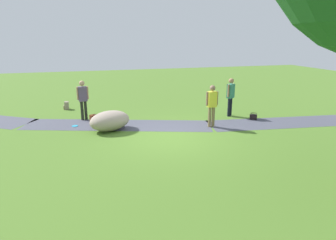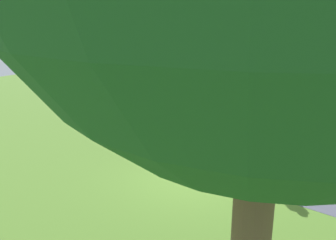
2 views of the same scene
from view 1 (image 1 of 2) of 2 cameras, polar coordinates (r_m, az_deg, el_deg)
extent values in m
plane|color=#4C7327|center=(11.27, 0.57, -3.36)|extent=(48.00, 48.00, 0.00)
cube|color=#484957|center=(14.50, 23.48, -0.32)|extent=(8.15, 2.66, 0.01)
cube|color=#484957|center=(13.01, -9.61, -0.94)|extent=(8.13, 4.10, 0.01)
ellipsoid|color=#A39082|center=(12.26, -11.06, -0.13)|extent=(2.02, 1.76, 0.79)
cylinder|color=black|center=(14.56, 11.88, 2.51)|extent=(0.13, 0.13, 0.88)
cylinder|color=black|center=(14.42, 11.57, 2.40)|extent=(0.13, 0.13, 0.88)
cube|color=#358467|center=(14.34, 11.90, 5.45)|extent=(0.43, 0.40, 0.66)
cylinder|color=#A67956|center=(14.52, 12.32, 5.70)|extent=(0.08, 0.08, 0.59)
cylinder|color=#A67956|center=(14.14, 11.48, 5.48)|extent=(0.08, 0.08, 0.59)
sphere|color=#A67956|center=(14.26, 12.01, 7.34)|extent=(0.24, 0.24, 0.24)
cylinder|color=black|center=(14.06, -15.45, 1.79)|extent=(0.13, 0.13, 0.87)
cylinder|color=black|center=(14.05, -16.10, 1.73)|extent=(0.13, 0.13, 0.87)
cube|color=#594A64|center=(13.90, -16.01, 4.82)|extent=(0.38, 0.28, 0.66)
cylinder|color=tan|center=(13.92, -15.12, 5.05)|extent=(0.08, 0.08, 0.58)
cylinder|color=tan|center=(13.87, -16.92, 4.88)|extent=(0.08, 0.08, 0.58)
sphere|color=tan|center=(13.82, -16.16, 6.75)|extent=(0.24, 0.24, 0.24)
cylinder|color=olive|center=(12.60, 7.96, 0.59)|extent=(0.13, 0.13, 0.86)
cylinder|color=olive|center=(12.66, 8.64, 0.63)|extent=(0.13, 0.13, 0.86)
cube|color=yellow|center=(12.46, 8.43, 3.94)|extent=(0.38, 0.26, 0.64)
cylinder|color=#876453|center=(12.37, 7.48, 4.06)|extent=(0.08, 0.08, 0.57)
cylinder|color=#876453|center=(12.53, 9.38, 4.13)|extent=(0.08, 0.08, 0.57)
sphere|color=#876453|center=(12.37, 8.52, 6.05)|extent=(0.23, 0.23, 0.23)
cube|color=black|center=(14.19, 15.99, 0.55)|extent=(0.34, 0.26, 0.24)
torus|color=black|center=(14.15, 16.04, 1.26)|extent=(0.37, 0.37, 0.02)
cube|color=#592A16|center=(13.39, -14.05, 0.16)|extent=(0.34, 0.30, 0.40)
cube|color=#682C0F|center=(13.31, -13.75, -0.28)|extent=(0.20, 0.14, 0.18)
cube|color=gray|center=(16.45, -18.80, 2.64)|extent=(0.21, 0.29, 0.40)
cube|color=gray|center=(16.48, -19.22, 2.34)|extent=(0.07, 0.20, 0.18)
cylinder|color=#24A5D2|center=(13.26, -17.39, -1.11)|extent=(0.26, 0.26, 0.02)
camera|label=2|loc=(7.68, 66.24, 14.45)|focal=37.02mm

